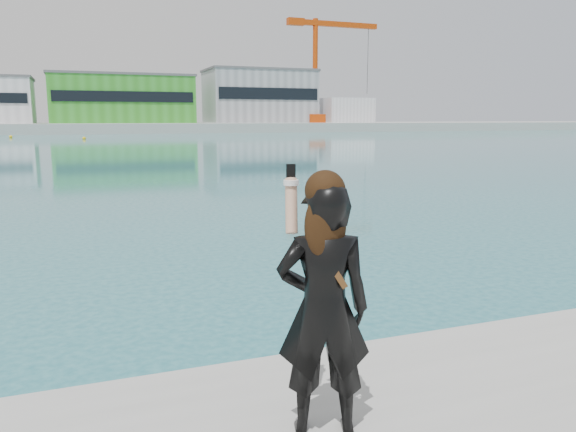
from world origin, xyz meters
name	(u,v)px	position (x,y,z in m)	size (l,w,h in m)	color
far_quay	(85,128)	(0.00, 130.00, 1.00)	(320.00, 40.00, 2.00)	#9E9E99
warehouse_green	(122,99)	(8.00, 127.98, 7.26)	(30.60, 16.36, 10.50)	#319224
warehouse_grey_right	(259,96)	(40.00, 127.98, 8.26)	(25.50, 15.35, 12.50)	gray
ancillary_shed	(345,110)	(62.00, 126.00, 5.00)	(12.00, 10.00, 6.00)	silver
dock_crane	(320,67)	(53.20, 122.00, 15.07)	(23.00, 4.00, 24.00)	#DD460D
flagpole_right	(191,102)	(22.09, 121.00, 6.54)	(1.28, 0.16, 8.00)	silver
buoy_near	(84,139)	(-1.00, 83.90, 0.00)	(0.50, 0.50, 0.50)	yellow
buoy_far	(11,138)	(-11.71, 94.94, 0.00)	(0.50, 0.50, 0.50)	yellow
woman	(323,302)	(-0.66, -0.33, 1.76)	(0.76, 0.62, 1.90)	black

